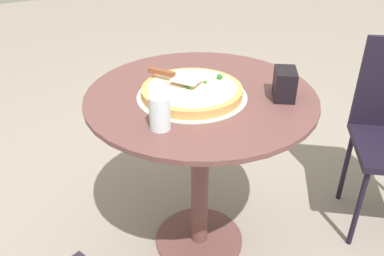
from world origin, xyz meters
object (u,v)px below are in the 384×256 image
object	(u,v)px
pizza_server	(173,76)
drinking_cup	(160,113)
patio_table	(200,137)
pizza_on_tray	(192,92)
napkin_dispenser	(285,84)

from	to	relation	value
pizza_server	drinking_cup	size ratio (longest dim) A/B	1.78
patio_table	pizza_server	distance (m)	0.27
drinking_cup	pizza_server	bearing A→B (deg)	-32.93
pizza_on_tray	drinking_cup	xyz separation A→B (m)	(-0.15, 0.19, 0.04)
pizza_on_tray	pizza_server	xyz separation A→B (m)	(0.07, 0.04, 0.04)
pizza_server	drinking_cup	bearing A→B (deg)	147.07
drinking_cup	patio_table	bearing A→B (deg)	-54.59
pizza_server	napkin_dispenser	distance (m)	0.40
pizza_on_tray	napkin_dispenser	bearing A→B (deg)	-117.82
pizza_server	napkin_dispenser	size ratio (longest dim) A/B	1.83
pizza_server	napkin_dispenser	world-z (taller)	napkin_dispenser
patio_table	napkin_dispenser	size ratio (longest dim) A/B	7.84
drinking_cup	napkin_dispenser	distance (m)	0.48
pizza_on_tray	pizza_server	world-z (taller)	pizza_server
pizza_server	drinking_cup	distance (m)	0.27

